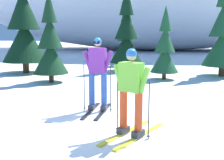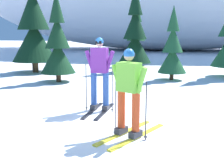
# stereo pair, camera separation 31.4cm
# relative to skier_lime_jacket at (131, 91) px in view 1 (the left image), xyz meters

# --- Properties ---
(ground_plane) EXTENTS (120.00, 120.00, 0.00)m
(ground_plane) POSITION_rel_skier_lime_jacket_xyz_m (-1.13, 0.31, -0.88)
(ground_plane) COLOR white
(skier_lime_jacket) EXTENTS (1.15, 1.78, 1.69)m
(skier_lime_jacket) POSITION_rel_skier_lime_jacket_xyz_m (0.00, 0.00, 0.00)
(skier_lime_jacket) COLOR gold
(skier_lime_jacket) RESTS_ON ground
(skier_purple_jacket) EXTENTS (0.78, 1.56, 1.86)m
(skier_purple_jacket) POSITION_rel_skier_lime_jacket_xyz_m (-1.05, 1.62, 0.11)
(skier_purple_jacket) COLOR black
(skier_purple_jacket) RESTS_ON ground
(pine_tree_far_left) EXTENTS (2.18, 2.18, 5.66)m
(pine_tree_far_left) POSITION_rel_skier_lime_jacket_xyz_m (-6.24, 7.69, 1.49)
(pine_tree_far_left) COLOR #47301E
(pine_tree_far_left) RESTS_ON ground
(pine_tree_left) EXTENTS (1.40, 1.40, 3.63)m
(pine_tree_left) POSITION_rel_skier_lime_jacket_xyz_m (-3.90, 5.36, 0.64)
(pine_tree_left) COLOR #47301E
(pine_tree_left) RESTS_ON ground
(pine_tree_center_left) EXTENTS (1.55, 1.55, 4.01)m
(pine_tree_center_left) POSITION_rel_skier_lime_jacket_xyz_m (-1.76, 11.82, 0.79)
(pine_tree_center_left) COLOR #47301E
(pine_tree_center_left) RESTS_ON ground
(pine_tree_center) EXTENTS (1.70, 1.70, 4.39)m
(pine_tree_center) POSITION_rel_skier_lime_jacket_xyz_m (-1.42, 9.34, 0.96)
(pine_tree_center) COLOR #47301E
(pine_tree_center) RESTS_ON ground
(pine_tree_center_right) EXTENTS (1.20, 1.20, 3.11)m
(pine_tree_center_right) POSITION_rel_skier_lime_jacket_xyz_m (0.57, 6.95, 0.42)
(pine_tree_center_right) COLOR #47301E
(pine_tree_center_right) RESTS_ON ground
(pine_tree_right) EXTENTS (1.85, 1.85, 4.79)m
(pine_tree_right) POSITION_rel_skier_lime_jacket_xyz_m (3.17, 8.40, 1.12)
(pine_tree_right) COLOR #47301E
(pine_tree_right) RESTS_ON ground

